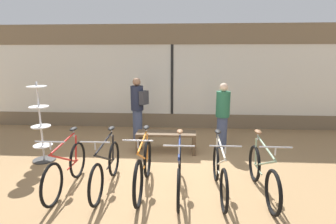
{
  "coord_description": "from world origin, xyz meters",
  "views": [
    {
      "loc": [
        0.38,
        -4.62,
        2.29
      ],
      "look_at": [
        0.0,
        1.49,
        0.95
      ],
      "focal_mm": 28.0,
      "sensor_mm": 36.0,
      "label": 1
    }
  ],
  "objects_px": {
    "bicycle_center_left": "(143,168)",
    "customer_near_rack": "(138,107)",
    "customer_by_window": "(223,113)",
    "display_bench": "(166,136)",
    "bicycle_far_left": "(66,168)",
    "bicycle_far_right": "(263,174)",
    "bicycle_left": "(106,168)",
    "bicycle_right": "(220,172)",
    "accessory_rack": "(41,129)",
    "bicycle_center_right": "(179,172)"
  },
  "relations": [
    {
      "from": "bicycle_left",
      "to": "bicycle_center_right",
      "type": "relative_size",
      "value": 1.03
    },
    {
      "from": "bicycle_far_left",
      "to": "bicycle_left",
      "type": "xyz_separation_m",
      "value": [
        0.67,
        0.08,
        -0.01
      ]
    },
    {
      "from": "bicycle_center_right",
      "to": "accessory_rack",
      "type": "distance_m",
      "value": 3.26
    },
    {
      "from": "bicycle_far_left",
      "to": "customer_near_rack",
      "type": "bearing_deg",
      "value": 75.01
    },
    {
      "from": "customer_by_window",
      "to": "bicycle_center_right",
      "type": "bearing_deg",
      "value": -113.71
    },
    {
      "from": "bicycle_far_left",
      "to": "bicycle_far_right",
      "type": "height_order",
      "value": "bicycle_far_left"
    },
    {
      "from": "bicycle_left",
      "to": "bicycle_center_right",
      "type": "distance_m",
      "value": 1.27
    },
    {
      "from": "accessory_rack",
      "to": "display_bench",
      "type": "bearing_deg",
      "value": 14.14
    },
    {
      "from": "bicycle_left",
      "to": "bicycle_right",
      "type": "distance_m",
      "value": 1.94
    },
    {
      "from": "customer_near_rack",
      "to": "bicycle_center_left",
      "type": "bearing_deg",
      "value": -78.27
    },
    {
      "from": "bicycle_far_right",
      "to": "display_bench",
      "type": "relative_size",
      "value": 1.22
    },
    {
      "from": "bicycle_far_left",
      "to": "customer_by_window",
      "type": "height_order",
      "value": "customer_by_window"
    },
    {
      "from": "bicycle_right",
      "to": "bicycle_left",
      "type": "bearing_deg",
      "value": 178.23
    },
    {
      "from": "bicycle_center_left",
      "to": "customer_near_rack",
      "type": "height_order",
      "value": "customer_near_rack"
    },
    {
      "from": "display_bench",
      "to": "bicycle_right",
      "type": "bearing_deg",
      "value": -61.07
    },
    {
      "from": "bicycle_far_left",
      "to": "accessory_rack",
      "type": "height_order",
      "value": "accessory_rack"
    },
    {
      "from": "bicycle_right",
      "to": "display_bench",
      "type": "height_order",
      "value": "bicycle_right"
    },
    {
      "from": "bicycle_center_left",
      "to": "customer_near_rack",
      "type": "bearing_deg",
      "value": 101.73
    },
    {
      "from": "accessory_rack",
      "to": "customer_near_rack",
      "type": "xyz_separation_m",
      "value": [
        1.83,
        1.61,
        0.2
      ]
    },
    {
      "from": "bicycle_left",
      "to": "display_bench",
      "type": "xyz_separation_m",
      "value": [
        0.92,
        1.79,
        0.02
      ]
    },
    {
      "from": "bicycle_center_left",
      "to": "bicycle_right",
      "type": "xyz_separation_m",
      "value": [
        1.29,
        -0.06,
        -0.02
      ]
    },
    {
      "from": "bicycle_left",
      "to": "bicycle_center_right",
      "type": "bearing_deg",
      "value": -3.44
    },
    {
      "from": "bicycle_center_left",
      "to": "customer_by_window",
      "type": "relative_size",
      "value": 1.08
    },
    {
      "from": "bicycle_center_right",
      "to": "accessory_rack",
      "type": "relative_size",
      "value": 0.96
    },
    {
      "from": "accessory_rack",
      "to": "bicycle_right",
      "type": "bearing_deg",
      "value": -17.69
    },
    {
      "from": "bicycle_center_left",
      "to": "bicycle_center_right",
      "type": "bearing_deg",
      "value": -6.62
    },
    {
      "from": "bicycle_far_right",
      "to": "bicycle_center_left",
      "type": "bearing_deg",
      "value": 178.37
    },
    {
      "from": "bicycle_center_right",
      "to": "display_bench",
      "type": "bearing_deg",
      "value": 100.58
    },
    {
      "from": "bicycle_far_right",
      "to": "display_bench",
      "type": "distance_m",
      "value": 2.53
    },
    {
      "from": "accessory_rack",
      "to": "customer_near_rack",
      "type": "bearing_deg",
      "value": 41.46
    },
    {
      "from": "display_bench",
      "to": "bicycle_center_left",
      "type": "bearing_deg",
      "value": -98.5
    },
    {
      "from": "bicycle_left",
      "to": "bicycle_far_right",
      "type": "xyz_separation_m",
      "value": [
        2.64,
        -0.06,
        -0.0
      ]
    },
    {
      "from": "bicycle_right",
      "to": "bicycle_far_right",
      "type": "bearing_deg",
      "value": -0.12
    },
    {
      "from": "customer_by_window",
      "to": "display_bench",
      "type": "bearing_deg",
      "value": -161.14
    },
    {
      "from": "bicycle_left",
      "to": "bicycle_center_left",
      "type": "relative_size",
      "value": 0.98
    },
    {
      "from": "bicycle_far_left",
      "to": "bicycle_far_right",
      "type": "relative_size",
      "value": 0.97
    },
    {
      "from": "bicycle_center_right",
      "to": "bicycle_far_right",
      "type": "relative_size",
      "value": 0.97
    },
    {
      "from": "accessory_rack",
      "to": "customer_near_rack",
      "type": "relative_size",
      "value": 1.03
    },
    {
      "from": "customer_by_window",
      "to": "accessory_rack",
      "type": "bearing_deg",
      "value": -164.23
    },
    {
      "from": "accessory_rack",
      "to": "customer_near_rack",
      "type": "distance_m",
      "value": 2.45
    },
    {
      "from": "bicycle_far_right",
      "to": "customer_by_window",
      "type": "distance_m",
      "value": 2.4
    },
    {
      "from": "accessory_rack",
      "to": "bicycle_far_left",
      "type": "bearing_deg",
      "value": -48.12
    },
    {
      "from": "bicycle_left",
      "to": "customer_by_window",
      "type": "distance_m",
      "value": 3.25
    },
    {
      "from": "bicycle_far_right",
      "to": "customer_near_rack",
      "type": "relative_size",
      "value": 1.01
    },
    {
      "from": "bicycle_left",
      "to": "bicycle_center_left",
      "type": "xyz_separation_m",
      "value": [
        0.65,
        -0.0,
        0.02
      ]
    },
    {
      "from": "bicycle_far_right",
      "to": "customer_by_window",
      "type": "bearing_deg",
      "value": 98.66
    },
    {
      "from": "bicycle_center_right",
      "to": "display_bench",
      "type": "xyz_separation_m",
      "value": [
        -0.35,
        1.86,
        0.03
      ]
    },
    {
      "from": "display_bench",
      "to": "bicycle_far_left",
      "type": "bearing_deg",
      "value": -130.36
    },
    {
      "from": "bicycle_far_left",
      "to": "display_bench",
      "type": "xyz_separation_m",
      "value": [
        1.59,
        1.87,
        0.02
      ]
    },
    {
      "from": "customer_near_rack",
      "to": "customer_by_window",
      "type": "height_order",
      "value": "customer_near_rack"
    }
  ]
}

